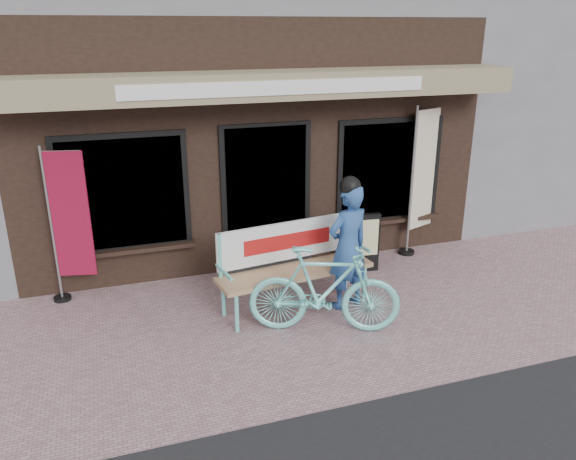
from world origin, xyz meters
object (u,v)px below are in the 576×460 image
object	(u,v)px
person	(348,244)
bicycle	(324,290)
bench	(292,259)
nobori_red	(68,223)
menu_stand	(364,242)
nobori_cream	(422,178)

from	to	relation	value
person	bicycle	world-z (taller)	person
bench	bicycle	bearing A→B (deg)	-87.50
nobori_red	menu_stand	bearing A→B (deg)	7.49
menu_stand	person	bearing A→B (deg)	-120.23
bicycle	nobori_cream	world-z (taller)	nobori_cream
bicycle	nobori_red	bearing A→B (deg)	78.52
person	bicycle	size ratio (longest dim) A/B	0.97
bicycle	menu_stand	bearing A→B (deg)	-18.95
bench	nobori_cream	size ratio (longest dim) A/B	0.89
nobori_red	nobori_cream	distance (m)	5.25
person	nobori_cream	xyz separation A→B (m)	(1.89, 1.43, 0.36)
bench	bicycle	distance (m)	0.79
bench	menu_stand	world-z (taller)	bench
bench	nobori_cream	bearing A→B (deg)	16.48
nobori_cream	person	bearing A→B (deg)	-164.25
bicycle	menu_stand	xyz separation A→B (m)	(1.23, 1.45, -0.08)
menu_stand	bench	bearing A→B (deg)	-146.87
bench	bicycle	size ratio (longest dim) A/B	1.16
bicycle	nobori_cream	distance (m)	3.17
bench	nobori_red	world-z (taller)	nobori_red
bench	menu_stand	xyz separation A→B (m)	(1.37, 0.68, -0.19)
menu_stand	nobori_red	bearing A→B (deg)	-178.57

